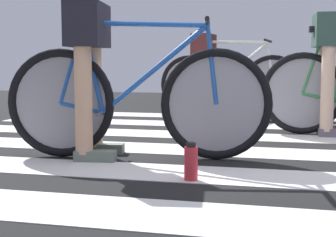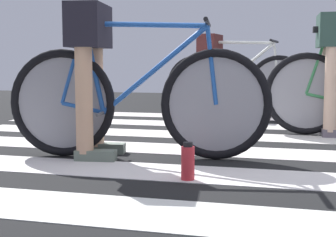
# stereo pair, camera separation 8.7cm
# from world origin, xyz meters

# --- Properties ---
(ground) EXTENTS (18.00, 14.00, 0.02)m
(ground) POSITION_xyz_m (0.00, 0.00, 0.01)
(ground) COLOR black
(crosswalk_markings) EXTENTS (5.47, 5.02, 0.00)m
(crosswalk_markings) POSITION_xyz_m (0.01, 0.25, 0.02)
(crosswalk_markings) COLOR beige
(crosswalk_markings) RESTS_ON ground
(bicycle_1_of_3) EXTENTS (1.73, 0.53, 0.93)m
(bicycle_1_of_3) POSITION_xyz_m (-0.70, -0.12, 0.41)
(bicycle_1_of_3) COLOR black
(bicycle_1_of_3) RESTS_ON ground
(cyclist_1_of_3) EXTENTS (0.36, 0.44, 1.00)m
(cyclist_1_of_3) POSITION_xyz_m (-1.00, -0.16, 0.67)
(cyclist_1_of_3) COLOR tan
(cyclist_1_of_3) RESTS_ON ground
(cyclist_2_of_3) EXTENTS (0.33, 0.42, 1.04)m
(cyclist_2_of_3) POSITION_xyz_m (0.58, 1.30, 0.69)
(cyclist_2_of_3) COLOR beige
(cyclist_2_of_3) RESTS_ON ground
(bicycle_3_of_3) EXTENTS (1.73, 0.52, 0.93)m
(bicycle_3_of_3) POSITION_xyz_m (-0.43, 2.80, 0.41)
(bicycle_3_of_3) COLOR black
(bicycle_3_of_3) RESTS_ON ground
(cyclist_3_of_3) EXTENTS (0.35, 0.43, 0.97)m
(cyclist_3_of_3) POSITION_xyz_m (-0.74, 2.83, 0.65)
(cyclist_3_of_3) COLOR beige
(cyclist_3_of_3) RESTS_ON ground
(water_bottle) EXTENTS (0.07, 0.07, 0.21)m
(water_bottle) POSITION_xyz_m (-0.23, -0.66, 0.12)
(water_bottle) COLOR red
(water_bottle) RESTS_ON ground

